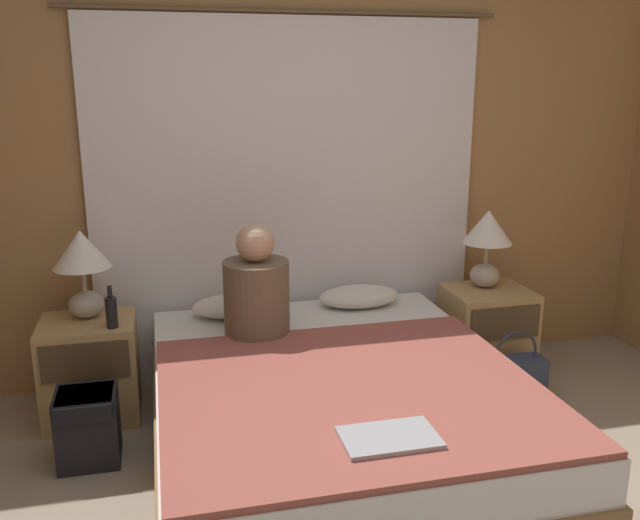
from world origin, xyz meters
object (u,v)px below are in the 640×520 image
bed (335,415)px  pillow_right (359,296)px  nightstand_right (486,332)px  lamp_left (82,261)px  beer_bottle_on_left_stand (111,311)px  handbag_on_floor (514,378)px  nightstand_left (91,369)px  laptop_on_bed (389,438)px  pillow_left (235,306)px  lamp_right (487,237)px  person_left_in_bed (256,291)px  backpack_on_floor (88,423)px

bed → pillow_right: size_ratio=4.24×
nightstand_right → lamp_left: size_ratio=1.14×
beer_bottle_on_left_stand → handbag_on_floor: (2.20, -0.26, -0.50)m
nightstand_left → pillow_right: (1.55, 0.10, 0.26)m
lamp_left → beer_bottle_on_left_stand: (0.14, -0.20, -0.23)m
nightstand_right → laptop_on_bed: size_ratio=1.53×
pillow_left → handbag_on_floor: 1.66m
pillow_left → nightstand_right: bearing=-3.7°
bed → lamp_right: 1.57m
lamp_left → handbag_on_floor: lamp_left is taller
nightstand_left → laptop_on_bed: 1.91m
laptop_on_bed → bed: bearing=90.9°
nightstand_left → pillow_left: bearing=7.1°
bed → lamp_right: size_ratio=4.29×
handbag_on_floor → lamp_right: bearing=88.5°
lamp_left → bed: bearing=-35.0°
nightstand_right → person_left_in_bed: 1.56m
person_left_in_bed → bed: bearing=-59.7°
pillow_right → nightstand_right: bearing=-7.1°
backpack_on_floor → pillow_right: bearing=20.9°
bed → nightstand_right: bearing=32.6°
lamp_right → handbag_on_floor: (-0.01, -0.45, -0.73)m
pillow_right → person_left_in_bed: person_left_in_bed is taller
nightstand_left → lamp_left: (-0.00, 0.07, 0.59)m
nightstand_left → backpack_on_floor: size_ratio=1.51×
person_left_in_bed → backpack_on_floor: bearing=-164.5°
lamp_right → handbag_on_floor: 0.86m
bed → laptop_on_bed: bearing=-89.1°
nightstand_left → handbag_on_floor: size_ratio=1.29×
beer_bottle_on_left_stand → backpack_on_floor: 0.58m
beer_bottle_on_left_stand → lamp_left: bearing=125.7°
nightstand_left → nightstand_right: (2.35, 0.00, 0.00)m
nightstand_right → pillow_right: (-0.80, 0.10, 0.26)m
nightstand_left → backpack_on_floor: nightstand_left is taller
laptop_on_bed → backpack_on_floor: bearing=139.8°
lamp_right → pillow_left: lamp_right is taller
nightstand_left → handbag_on_floor: 2.38m
beer_bottle_on_left_stand → backpack_on_floor: (-0.12, -0.36, -0.43)m
nightstand_right → backpack_on_floor: nightstand_right is taller
pillow_right → laptop_on_bed: bearing=-102.9°
lamp_left → pillow_left: lamp_left is taller
nightstand_right → beer_bottle_on_left_stand: 2.24m
bed → pillow_left: size_ratio=4.24×
nightstand_right → pillow_right: bearing=172.9°
bed → pillow_right: 0.98m
pillow_right → handbag_on_floor: size_ratio=1.15×
bed → nightstand_right: size_ratio=3.77×
beer_bottle_on_left_stand → backpack_on_floor: beer_bottle_on_left_stand is taller
nightstand_left → nightstand_right: same height
lamp_right → beer_bottle_on_left_stand: bearing=-174.9°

